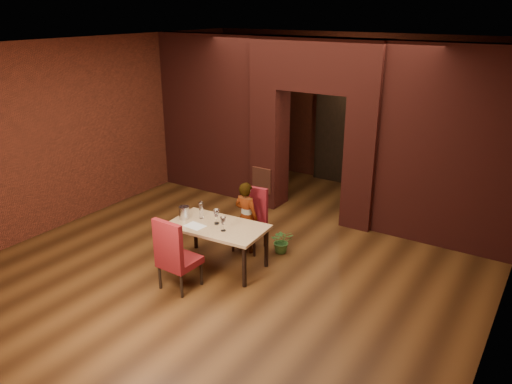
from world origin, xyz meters
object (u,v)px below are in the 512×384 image
dining_table (218,246)px  person_seated (246,217)px  water_bottle (201,210)px  chair_far (249,220)px  wine_glass_a (216,218)px  wine_bucket (184,213)px  potted_plant (282,241)px  wine_glass_c (223,224)px  chair_near (179,253)px  wine_glass_b (216,216)px

dining_table → person_seated: 0.71m
water_bottle → chair_far: bearing=55.6°
wine_glass_a → water_bottle: bearing=170.6°
chair_far → wine_bucket: (-0.65, -0.79, 0.27)m
dining_table → chair_far: size_ratio=1.43×
water_bottle → potted_plant: (0.94, 0.82, -0.61)m
person_seated → wine_bucket: size_ratio=5.95×
chair_far → wine_glass_c: bearing=-88.7°
person_seated → wine_glass_c: person_seated is taller
person_seated → wine_glass_a: (-0.10, -0.64, 0.19)m
wine_glass_c → potted_plant: wine_glass_c is taller
dining_table → chair_far: (0.08, 0.72, 0.16)m
chair_far → person_seated: (-0.01, -0.06, 0.08)m
potted_plant → wine_glass_c: bearing=-111.5°
dining_table → wine_bucket: (-0.57, -0.07, 0.43)m
wine_glass_c → wine_bucket: size_ratio=1.10×
dining_table → wine_glass_c: bearing=-34.0°
chair_far → wine_glass_c: size_ratio=4.70×
dining_table → person_seated: (0.06, 0.66, 0.24)m
wine_glass_c → wine_bucket: 0.76m
dining_table → chair_far: chair_far is taller
water_bottle → chair_near: bearing=-71.7°
chair_far → wine_bucket: 1.06m
person_seated → wine_glass_b: size_ratio=5.25×
dining_table → wine_glass_c: size_ratio=6.72×
chair_far → wine_glass_b: (-0.13, -0.67, 0.28)m
wine_glass_c → potted_plant: 1.23m
chair_far → person_seated: bearing=-109.8°
dining_table → water_bottle: (-0.36, 0.08, 0.47)m
wine_glass_c → potted_plant: (0.40, 1.01, -0.58)m
chair_near → water_bottle: bearing=-69.8°
wine_glass_c → potted_plant: bearing=68.5°
chair_far → person_seated: size_ratio=0.87×
wine_glass_c → chair_far: bearing=97.5°
wine_glass_b → wine_glass_a: bearing=-55.3°
dining_table → wine_bucket: 0.72m
wine_bucket → dining_table: bearing=7.3°
wine_glass_a → wine_glass_c: wine_glass_c is taller
person_seated → potted_plant: 0.69m
chair_near → wine_glass_b: 0.85m
chair_near → dining_table: bearing=-94.3°
dining_table → person_seated: bearing=80.2°
wine_bucket → wine_glass_b: bearing=13.6°
chair_far → wine_glass_b: bearing=-107.3°
wine_glass_b → wine_glass_c: (0.24, -0.16, -0.00)m
wine_glass_a → wine_bucket: size_ratio=0.95×
wine_glass_c → water_bottle: water_bottle is taller
wine_glass_a → wine_bucket: bearing=-169.8°
wine_glass_b → water_bottle: size_ratio=0.81×
potted_plant → person_seated: bearing=-155.3°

